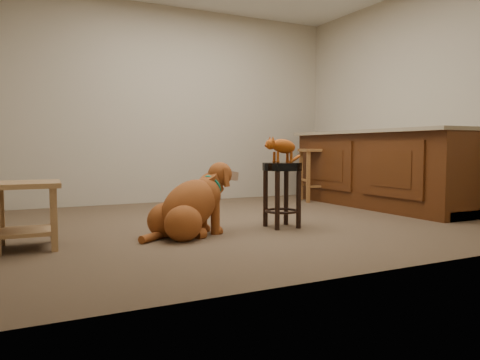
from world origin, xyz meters
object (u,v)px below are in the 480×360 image
padded_stool (282,181)px  side_table (26,205)px  golden_retriever (190,207)px  wood_stool (315,174)px  tabby_kitten (281,147)px

padded_stool → side_table: padded_stool is taller
padded_stool → golden_retriever: size_ratio=0.60×
wood_stool → side_table: wood_stool is taller
padded_stool → tabby_kitten: tabby_kitten is taller
padded_stool → golden_retriever: 0.92m
wood_stool → tabby_kitten: tabby_kitten is taller
wood_stool → tabby_kitten: bearing=-134.1°
wood_stool → side_table: 3.96m
side_table → golden_retriever: 1.24m
side_table → golden_retriever: size_ratio=0.50×
side_table → wood_stool: bearing=22.6°
padded_stool → tabby_kitten: size_ratio=1.41×
side_table → tabby_kitten: (2.12, -0.06, 0.42)m
padded_stool → wood_stool: size_ratio=0.83×
wood_stool → tabby_kitten: 2.23m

